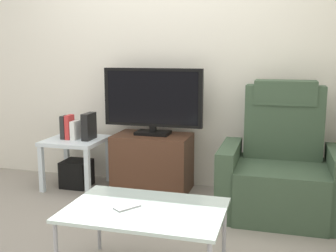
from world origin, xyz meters
TOP-DOWN VIEW (x-y plane):
  - ground_plane at (0.00, 0.00)m, footprint 6.40×6.40m
  - wall_back at (0.00, 1.13)m, footprint 6.40×0.06m
  - tv_stand at (0.03, 0.85)m, footprint 0.72×0.44m
  - television at (0.03, 0.87)m, footprint 0.95×0.20m
  - recliner_armchair at (1.22, 0.59)m, footprint 0.98×0.78m
  - side_table at (-0.72, 0.75)m, footprint 0.54×0.54m
  - subwoofer_box at (-0.72, 0.75)m, footprint 0.26×0.26m
  - book_leftmost at (-0.82, 0.73)m, footprint 0.05×0.11m
  - book_middle at (-0.77, 0.73)m, footprint 0.05×0.12m
  - book_rightmost at (-0.71, 0.73)m, footprint 0.05×0.14m
  - game_console at (-0.58, 0.76)m, footprint 0.07×0.20m
  - coffee_table at (0.47, -0.67)m, footprint 0.90×0.60m
  - cell_phone at (0.37, -0.69)m, footprint 0.14×0.16m

SIDE VIEW (x-z plane):
  - ground_plane at x=0.00m, z-range 0.00..0.00m
  - subwoofer_box at x=-0.72m, z-range 0.00..0.26m
  - tv_stand at x=0.03m, z-range 0.00..0.54m
  - recliner_armchair at x=1.22m, z-range -0.17..0.91m
  - side_table at x=-0.72m, z-range 0.16..0.65m
  - coffee_table at x=0.47m, z-range 0.19..0.63m
  - cell_phone at x=0.37m, z-range 0.44..0.45m
  - book_rightmost at x=-0.71m, z-range 0.48..0.66m
  - book_leftmost at x=-0.82m, z-range 0.48..0.71m
  - book_middle at x=-0.77m, z-range 0.48..0.72m
  - game_console at x=-0.58m, z-range 0.48..0.74m
  - television at x=0.03m, z-range 0.56..1.19m
  - wall_back at x=0.00m, z-range 0.00..2.60m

